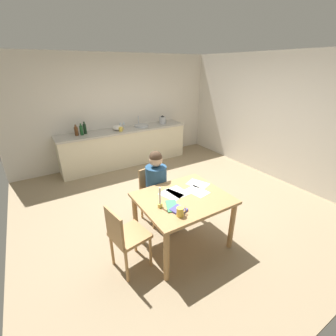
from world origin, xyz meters
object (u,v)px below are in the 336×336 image
(person_seated, at_px, (159,185))
(wine_glass_near_sink, at_px, (124,123))
(chair_side_empty, at_px, (125,236))
(teacup_on_counter, at_px, (121,129))
(bottle_wine_red, at_px, (85,129))
(chair_at_table, at_px, (154,192))
(dining_table, at_px, (183,204))
(coffee_mug, at_px, (180,212))
(sink_unit, at_px, (141,126))
(bottle_vinegar, at_px, (81,130))
(candlestick, at_px, (160,202))
(bottle_oil, at_px, (76,131))
(mixing_bowl, at_px, (118,128))
(wine_glass_by_kettle, at_px, (120,124))
(stovetop_kettle, at_px, (163,120))
(book_cookery, at_px, (172,206))
(book_magazine, at_px, (179,210))

(person_seated, xyz_separation_m, wine_glass_near_sink, (0.54, 2.71, 0.33))
(chair_side_empty, distance_m, teacup_on_counter, 3.25)
(chair_side_empty, relative_size, bottle_wine_red, 3.28)
(chair_at_table, xyz_separation_m, bottle_wine_red, (-0.40, 2.51, 0.53))
(dining_table, xyz_separation_m, person_seated, (-0.04, 0.58, 0.04))
(coffee_mug, height_order, sink_unit, sink_unit)
(teacup_on_counter, bearing_deg, bottle_vinegar, 169.42)
(candlestick, distance_m, bottle_vinegar, 3.20)
(bottle_oil, distance_m, mixing_bowl, 0.94)
(wine_glass_by_kettle, bearing_deg, stovetop_kettle, -7.60)
(stovetop_kettle, height_order, wine_glass_near_sink, stovetop_kettle)
(person_seated, relative_size, bottle_vinegar, 4.62)
(chair_at_table, height_order, candlestick, candlestick)
(person_seated, bearing_deg, wine_glass_by_kettle, 80.51)
(chair_at_table, xyz_separation_m, chair_side_empty, (-0.78, -0.74, 0.02))
(chair_side_empty, height_order, stovetop_kettle, stovetop_kettle)
(chair_at_table, height_order, chair_side_empty, chair_side_empty)
(sink_unit, relative_size, stovetop_kettle, 1.64)
(candlestick, xyz_separation_m, mixing_bowl, (0.66, 3.17, 0.13))
(chair_at_table, bearing_deg, mixing_bowl, 81.95)
(stovetop_kettle, distance_m, wine_glass_near_sink, 1.04)
(book_cookery, bearing_deg, candlestick, 176.73)
(bottle_oil, height_order, wine_glass_near_sink, bottle_oil)
(chair_at_table, xyz_separation_m, book_cookery, (-0.19, -0.83, 0.28))
(chair_at_table, xyz_separation_m, teacup_on_counter, (0.36, 2.27, 0.47))
(chair_at_table, relative_size, stovetop_kettle, 3.92)
(chair_at_table, bearing_deg, bottle_vinegar, 101.49)
(bottle_oil, distance_m, stovetop_kettle, 2.19)
(dining_table, distance_m, chair_at_table, 0.74)
(book_magazine, relative_size, book_cookery, 0.67)
(dining_table, height_order, bottle_wine_red, bottle_wine_red)
(dining_table, height_order, bottle_oil, bottle_oil)
(book_cookery, xyz_separation_m, bottle_vinegar, (-0.30, 3.26, 0.25))
(sink_unit, distance_m, stovetop_kettle, 0.63)
(wine_glass_near_sink, bearing_deg, book_magazine, -101.76)
(dining_table, relative_size, bottle_oil, 4.77)
(coffee_mug, relative_size, sink_unit, 0.35)
(sink_unit, xyz_separation_m, bottle_vinegar, (-1.46, 0.01, 0.09))
(person_seated, relative_size, teacup_on_counter, 9.63)
(chair_side_empty, relative_size, book_cookery, 3.53)
(book_magazine, distance_m, teacup_on_counter, 3.27)
(coffee_mug, bearing_deg, wine_glass_near_sink, 77.98)
(dining_table, bearing_deg, book_cookery, -155.92)
(person_seated, distance_m, coffee_mug, 0.93)
(chair_at_table, distance_m, stovetop_kettle, 2.94)
(bottle_wine_red, xyz_separation_m, mixing_bowl, (0.74, -0.11, -0.06))
(bottle_wine_red, bearing_deg, bottle_vinegar, -139.15)
(chair_side_empty, height_order, wine_glass_by_kettle, wine_glass_by_kettle)
(wine_glass_near_sink, distance_m, wine_glass_by_kettle, 0.09)
(book_cookery, bearing_deg, bottle_vinegar, 119.34)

